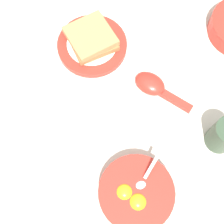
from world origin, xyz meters
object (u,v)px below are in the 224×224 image
Objects in this scene: toast_plate at (92,45)px; toast_sandwich at (91,38)px; soup_spoon at (154,86)px; egg_bowl at (136,193)px.

toast_plate is 0.03m from toast_sandwich.
soup_spoon is (-0.10, 0.17, -0.02)m from toast_sandwich.
toast_sandwich is (-0.03, -0.40, 0.01)m from egg_bowl.
egg_bowl reaches higher than toast_plate.
soup_spoon is at bearing -120.89° from egg_bowl.
soup_spoon is at bearing 121.36° from toast_sandwich.
soup_spoon reaches higher than toast_plate.
egg_bowl is 0.39m from toast_plate.
toast_sandwich is at bearing -95.12° from toast_plate.
toast_plate is 1.45× the size of toast_sandwich.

